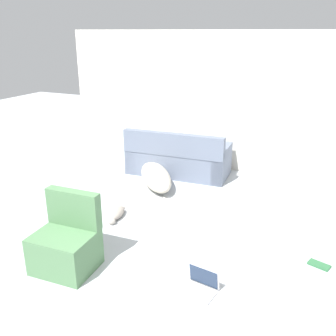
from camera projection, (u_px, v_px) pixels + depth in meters
ground_plane at (108, 306)px, 3.55m from camera, size 20.00×20.00×0.00m
wall_back at (233, 104)px, 6.65m from camera, size 6.66×0.06×2.48m
couch at (178, 159)px, 6.75m from camera, size 1.85×0.91×0.83m
dog at (155, 175)px, 6.35m from camera, size 1.24×1.49×0.33m
cat at (117, 214)px, 5.21m from camera, size 0.23×0.56×0.12m
laptop_open at (201, 283)px, 3.76m from camera, size 0.37×0.31×0.24m
book_green at (319, 265)px, 4.16m from camera, size 0.26×0.18×0.02m
book_cream at (65, 203)px, 5.66m from camera, size 0.26×0.18×0.02m
side_chair at (67, 244)px, 4.05m from camera, size 0.66×0.58×0.84m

